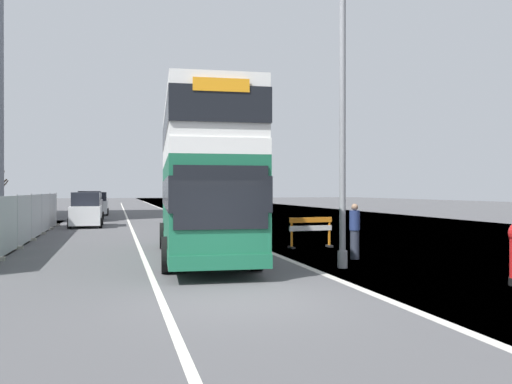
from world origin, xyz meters
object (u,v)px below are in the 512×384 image
object	(u,v)px
roadworks_barrier	(311,228)
car_oncoming_near	(86,211)
car_receding_far	(97,204)
lamppost_foreground	(343,136)
double_decker_bus	(202,176)
car_receding_mid	(90,207)
pedestrian_at_kerb	(355,231)

from	to	relation	value
roadworks_barrier	car_oncoming_near	distance (m)	17.09
roadworks_barrier	car_oncoming_near	xyz separation A→B (m)	(-9.12, 14.45, 0.22)
car_receding_far	lamppost_foreground	bearing A→B (deg)	-77.06
double_decker_bus	lamppost_foreground	bearing A→B (deg)	-44.26
car_receding_mid	pedestrian_at_kerb	bearing A→B (deg)	-69.30
car_oncoming_near	car_receding_mid	world-z (taller)	car_receding_mid
pedestrian_at_kerb	lamppost_foreground	bearing A→B (deg)	-125.56
roadworks_barrier	pedestrian_at_kerb	xyz separation A→B (m)	(0.18, -3.51, 0.15)
lamppost_foreground	roadworks_barrier	size ratio (longest dim) A/B	4.53
double_decker_bus	car_oncoming_near	bearing A→B (deg)	105.71
car_oncoming_near	car_receding_far	bearing A→B (deg)	89.65
double_decker_bus	lamppost_foreground	distance (m)	5.06
car_receding_far	pedestrian_at_kerb	xyz separation A→B (m)	(9.20, -33.13, -0.05)
double_decker_bus	roadworks_barrier	xyz separation A→B (m)	(4.56, 1.74, -1.96)
roadworks_barrier	lamppost_foreground	bearing A→B (deg)	-101.14
pedestrian_at_kerb	car_oncoming_near	bearing A→B (deg)	117.36
roadworks_barrier	car_oncoming_near	world-z (taller)	car_oncoming_near
double_decker_bus	car_receding_far	distance (m)	31.73
double_decker_bus	car_oncoming_near	xyz separation A→B (m)	(-4.56, 16.20, -1.74)
car_receding_mid	pedestrian_at_kerb	xyz separation A→B (m)	(9.38, -24.81, -0.12)
roadworks_barrier	pedestrian_at_kerb	distance (m)	3.52
double_decker_bus	car_receding_mid	bearing A→B (deg)	101.38
roadworks_barrier	pedestrian_at_kerb	size ratio (longest dim) A/B	0.99
double_decker_bus	car_receding_mid	world-z (taller)	double_decker_bus
car_receding_mid	car_oncoming_near	bearing A→B (deg)	-89.31
lamppost_foreground	roadworks_barrier	world-z (taller)	lamppost_foreground
car_receding_far	double_decker_bus	bearing A→B (deg)	-81.90
car_receding_mid	roadworks_barrier	bearing A→B (deg)	-66.64
car_receding_far	car_receding_mid	bearing A→B (deg)	-91.21
roadworks_barrier	car_oncoming_near	size ratio (longest dim) A/B	0.44
car_receding_mid	car_receding_far	world-z (taller)	car_receding_mid
car_oncoming_near	pedestrian_at_kerb	world-z (taller)	car_oncoming_near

